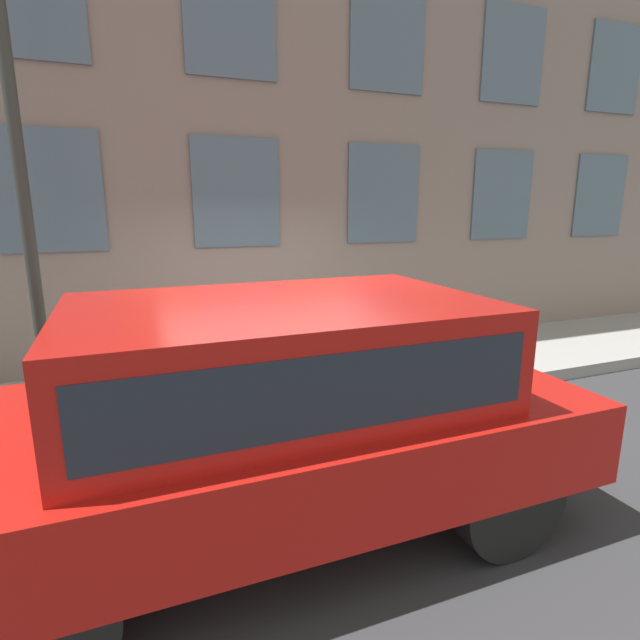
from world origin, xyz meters
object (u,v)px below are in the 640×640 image
object	(u,v)px
fire_hydrant	(294,359)
person	(344,331)
parked_truck_red_near	(274,398)
street_lamp	(8,78)

from	to	relation	value
fire_hydrant	person	xyz separation A→B (m)	(0.12, -0.72, 0.25)
person	parked_truck_red_near	bearing A→B (deg)	-67.83
parked_truck_red_near	street_lamp	world-z (taller)	street_lamp
street_lamp	person	bearing A→B (deg)	-86.79
fire_hydrant	street_lamp	distance (m)	3.95
fire_hydrant	street_lamp	world-z (taller)	street_lamp
person	parked_truck_red_near	world-z (taller)	parked_truck_red_near
fire_hydrant	parked_truck_red_near	distance (m)	2.42
parked_truck_red_near	street_lamp	size ratio (longest dim) A/B	0.88
fire_hydrant	parked_truck_red_near	bearing A→B (deg)	157.79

